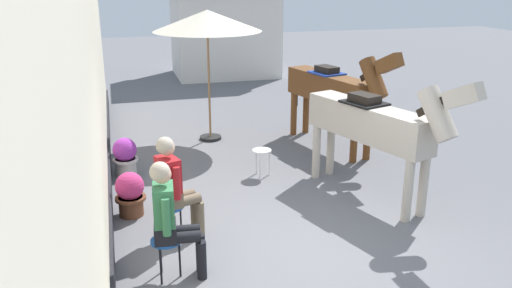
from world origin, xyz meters
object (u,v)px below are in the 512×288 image
at_px(saddled_horse_near, 374,124).
at_px(spare_stool_white, 262,153).
at_px(flower_planter_farthest, 125,156).
at_px(satchel_bag, 171,200).
at_px(saddled_horse_far, 334,89).
at_px(cafe_parasol, 207,22).
at_px(flower_planter_inner_far, 130,193).
at_px(seated_visitor_far, 173,183).
at_px(seated_visitor_near, 170,215).

distance_m(saddled_horse_near, spare_stool_white, 2.01).
distance_m(flower_planter_farthest, satchel_bag, 1.61).
relative_size(flower_planter_farthest, satchel_bag, 2.29).
relative_size(saddled_horse_far, satchel_bag, 10.49).
bearing_deg(cafe_parasol, flower_planter_inner_far, -118.55).
bearing_deg(saddled_horse_far, saddled_horse_near, -98.96).
relative_size(seated_visitor_far, satchel_bag, 4.96).
relative_size(seated_visitor_far, saddled_horse_near, 0.48).
bearing_deg(flower_planter_farthest, seated_visitor_near, -83.41).
bearing_deg(flower_planter_farthest, spare_stool_white, -17.04).
bearing_deg(seated_visitor_far, saddled_horse_near, 9.88).
relative_size(spare_stool_white, satchel_bag, 1.64).
bearing_deg(flower_planter_inner_far, cafe_parasol, 61.45).
distance_m(flower_planter_farthest, spare_stool_white, 2.30).
distance_m(cafe_parasol, spare_stool_white, 3.00).
xyz_separation_m(saddled_horse_near, flower_planter_farthest, (-3.54, 1.97, -0.82)).
xyz_separation_m(saddled_horse_far, spare_stool_white, (-1.71, -1.06, -0.76)).
distance_m(seated_visitor_near, satchel_bag, 2.03).
bearing_deg(saddled_horse_far, spare_stool_white, -148.19).
bearing_deg(flower_planter_farthest, seated_visitor_far, -77.95).
height_order(saddled_horse_near, spare_stool_white, saddled_horse_near).
bearing_deg(satchel_bag, seated_visitor_near, 33.87).
height_order(seated_visitor_far, cafe_parasol, cafe_parasol).
relative_size(saddled_horse_far, cafe_parasol, 1.14).
relative_size(seated_visitor_near, saddled_horse_far, 0.47).
relative_size(flower_planter_inner_far, flower_planter_farthest, 1.00).
relative_size(saddled_horse_near, flower_planter_farthest, 4.52).
height_order(saddled_horse_far, cafe_parasol, cafe_parasol).
height_order(seated_visitor_far, flower_planter_farthest, seated_visitor_far).
bearing_deg(flower_planter_farthest, cafe_parasol, 41.71).
relative_size(saddled_horse_far, flower_planter_farthest, 4.59).
distance_m(seated_visitor_near, saddled_horse_far, 5.17).
relative_size(seated_visitor_far, flower_planter_inner_far, 2.17).
height_order(spare_stool_white, satchel_bag, spare_stool_white).
relative_size(seated_visitor_near, flower_planter_inner_far, 2.17).
bearing_deg(cafe_parasol, flower_planter_farthest, -138.29).
distance_m(seated_visitor_far, flower_planter_farthest, 2.58).
height_order(seated_visitor_near, cafe_parasol, cafe_parasol).
height_order(saddled_horse_near, flower_planter_inner_far, saddled_horse_near).
height_order(flower_planter_inner_far, cafe_parasol, cafe_parasol).
distance_m(seated_visitor_far, saddled_horse_far, 4.45).
xyz_separation_m(saddled_horse_far, flower_planter_inner_far, (-3.90, -2.01, -0.82)).
xyz_separation_m(flower_planter_inner_far, spare_stool_white, (2.19, 0.96, 0.07)).
bearing_deg(flower_planter_inner_far, saddled_horse_near, -5.44).
bearing_deg(flower_planter_farthest, flower_planter_inner_far, -89.63).
bearing_deg(satchel_bag, seated_visitor_far, 36.59).
height_order(flower_planter_inner_far, flower_planter_farthest, same).
distance_m(seated_visitor_far, satchel_bag, 1.21).
bearing_deg(seated_visitor_far, flower_planter_farthest, 102.05).
bearing_deg(saddled_horse_far, flower_planter_farthest, -174.40).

